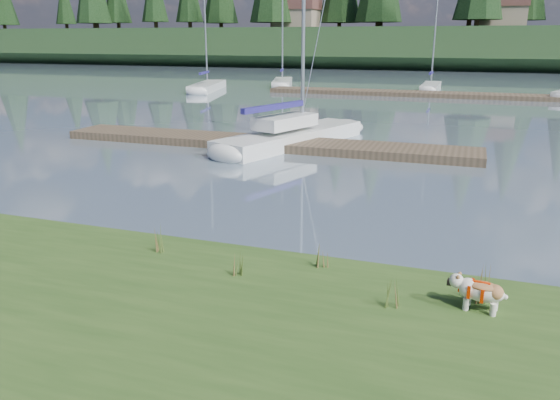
% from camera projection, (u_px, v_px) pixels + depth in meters
% --- Properties ---
extents(ground, '(200.00, 200.00, 0.00)m').
position_uv_depth(ground, '(422.00, 96.00, 38.39)').
color(ground, gray).
rests_on(ground, ground).
extents(ridge, '(200.00, 20.00, 5.00)m').
position_uv_depth(ridge, '(452.00, 48.00, 76.57)').
color(ridge, black).
rests_on(ridge, ground).
extents(bulldog, '(0.79, 0.39, 0.47)m').
position_uv_depth(bulldog, '(480.00, 290.00, 7.47)').
color(bulldog, silver).
rests_on(bulldog, bank).
extents(sailboat_main, '(4.35, 8.33, 11.96)m').
position_uv_depth(sailboat_main, '(301.00, 132.00, 21.29)').
color(sailboat_main, silver).
rests_on(sailboat_main, ground).
extents(dock_near, '(16.00, 2.00, 0.30)m').
position_uv_depth(dock_near, '(261.00, 143.00, 20.61)').
color(dock_near, '#4C3D2C').
rests_on(dock_near, ground).
extents(dock_far, '(26.00, 2.20, 0.30)m').
position_uv_depth(dock_far, '(451.00, 95.00, 37.71)').
color(dock_far, '#4C3D2C').
rests_on(dock_far, ground).
extents(sailboat_bg_0, '(3.39, 8.08, 11.51)m').
position_uv_depth(sailboat_bg_0, '(209.00, 85.00, 43.18)').
color(sailboat_bg_0, silver).
rests_on(sailboat_bg_0, ground).
extents(sailboat_bg_1, '(3.35, 7.27, 10.78)m').
position_uv_depth(sailboat_bg_1, '(283.00, 82.00, 46.57)').
color(sailboat_bg_1, silver).
rests_on(sailboat_bg_1, ground).
extents(sailboat_bg_2, '(1.23, 6.14, 9.43)m').
position_uv_depth(sailboat_bg_2, '(431.00, 86.00, 42.52)').
color(sailboat_bg_2, silver).
rests_on(sailboat_bg_2, ground).
extents(weed_0, '(0.17, 0.14, 0.51)m').
position_uv_depth(weed_0, '(238.00, 263.00, 8.57)').
color(weed_0, '#475B23').
rests_on(weed_0, bank).
extents(weed_1, '(0.17, 0.14, 0.44)m').
position_uv_depth(weed_1, '(323.00, 257.00, 8.87)').
color(weed_1, '#475B23').
rests_on(weed_1, bank).
extents(weed_2, '(0.17, 0.14, 0.74)m').
position_uv_depth(weed_2, '(486.00, 282.00, 7.68)').
color(weed_2, '#475B23').
rests_on(weed_2, bank).
extents(weed_3, '(0.17, 0.14, 0.49)m').
position_uv_depth(weed_3, '(159.00, 240.00, 9.57)').
color(weed_3, '#475B23').
rests_on(weed_3, bank).
extents(weed_4, '(0.17, 0.14, 0.45)m').
position_uv_depth(weed_4, '(394.00, 295.00, 7.57)').
color(weed_4, '#475B23').
rests_on(weed_4, bank).
extents(weed_5, '(0.17, 0.14, 0.53)m').
position_uv_depth(weed_5, '(483.00, 288.00, 7.71)').
color(weed_5, '#475B23').
rests_on(weed_5, bank).
extents(mud_lip, '(60.00, 0.50, 0.14)m').
position_uv_depth(mud_lip, '(256.00, 264.00, 9.78)').
color(mud_lip, '#33281C').
rests_on(mud_lip, ground).
extents(house_0, '(6.30, 5.30, 4.65)m').
position_uv_depth(house_0, '(296.00, 13.00, 79.43)').
color(house_0, gray).
rests_on(house_0, ridge).
extents(house_1, '(6.30, 5.30, 4.65)m').
position_uv_depth(house_1, '(502.00, 11.00, 71.49)').
color(house_1, gray).
rests_on(house_1, ridge).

